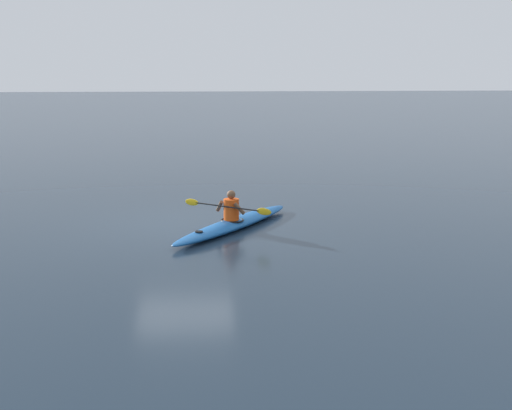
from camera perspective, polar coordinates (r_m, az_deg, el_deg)
ground_plane at (r=17.34m, az=-6.09°, el=-1.61°), size 160.00×160.00×0.00m
kayak at (r=16.75m, az=-1.87°, el=-1.58°), size 3.36×4.35×0.25m
kayaker at (r=16.55m, az=-2.13°, el=-0.22°), size 2.06×1.48×0.73m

